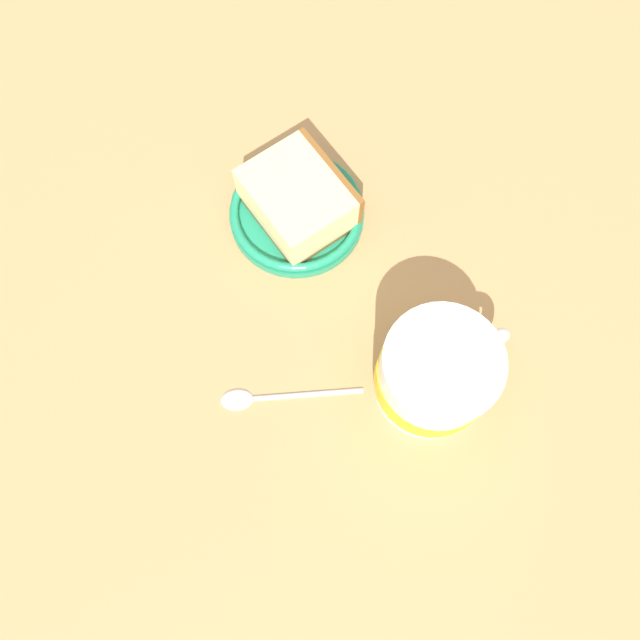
# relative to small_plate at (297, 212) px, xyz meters

# --- Properties ---
(ground_plane) EXTENTS (1.15, 1.15, 0.02)m
(ground_plane) POSITION_rel_small_plate_xyz_m (0.11, -0.01, -0.02)
(ground_plane) COLOR tan
(small_plate) EXTENTS (0.13, 0.13, 0.02)m
(small_plate) POSITION_rel_small_plate_xyz_m (0.00, 0.00, 0.00)
(small_plate) COLOR #1E8C66
(small_plate) RESTS_ON ground_plane
(cake_slice) EXTENTS (0.12, 0.12, 0.05)m
(cake_slice) POSITION_rel_small_plate_xyz_m (-0.00, 0.00, 0.02)
(cake_slice) COLOR brown
(cake_slice) RESTS_ON small_plate
(tea_mug) EXTENTS (0.10, 0.12, 0.09)m
(tea_mug) POSITION_rel_small_plate_xyz_m (0.19, 0.10, 0.03)
(tea_mug) COLOR white
(tea_mug) RESTS_ON ground_plane
(teaspoon) EXTENTS (0.02, 0.13, 0.01)m
(teaspoon) POSITION_rel_small_plate_xyz_m (0.18, -0.06, -0.01)
(teaspoon) COLOR silver
(teaspoon) RESTS_ON ground_plane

